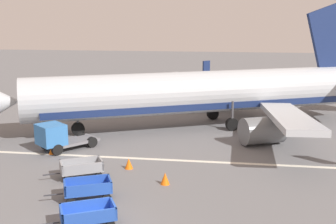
{
  "coord_description": "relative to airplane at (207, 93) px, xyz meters",
  "views": [
    {
      "loc": [
        5.92,
        -17.25,
        9.54
      ],
      "look_at": [
        1.4,
        13.25,
        2.8
      ],
      "focal_mm": 45.74,
      "sensor_mm": 36.0,
      "label": 1
    }
  ],
  "objects": [
    {
      "name": "baggage_cart_fourth_in_row",
      "position": [
        -5.42,
        -17.19,
        -2.45
      ],
      "size": [
        3.55,
        2.29,
        1.07
      ],
      "color": "#234CB2",
      "rests_on": "ground"
    },
    {
      "name": "traffic_cone_mid_apron",
      "position": [
        -4.35,
        -12.19,
        -2.71
      ],
      "size": [
        0.53,
        0.53,
        0.7
      ],
      "primitive_type": "cone",
      "color": "orange",
      "rests_on": "ground"
    },
    {
      "name": "baggage_cart_third_in_row",
      "position": [
        -4.36,
        -20.26,
        -2.45
      ],
      "size": [
        3.5,
        2.38,
        1.07
      ],
      "color": "#234CB2",
      "rests_on": "ground"
    },
    {
      "name": "apron_stripe",
      "position": [
        -3.88,
        -10.1,
        -3.05
      ],
      "size": [
        120.0,
        0.36,
        0.01
      ],
      "primitive_type": "cube",
      "color": "silver",
      "rests_on": "ground"
    },
    {
      "name": "service_truck_beside_carts",
      "position": [
        -10.41,
        -9.25,
        -1.95
      ],
      "size": [
        4.26,
        4.58,
        2.1
      ],
      "color": "slate",
      "rests_on": "ground"
    },
    {
      "name": "traffic_cone_by_carts",
      "position": [
        -1.61,
        -14.5,
        -2.7
      ],
      "size": [
        0.54,
        0.54,
        0.71
      ],
      "primitive_type": "cone",
      "color": "orange",
      "rests_on": "ground"
    },
    {
      "name": "traffic_cone_near_plane",
      "position": [
        -10.55,
        -10.04,
        -2.76
      ],
      "size": [
        0.45,
        0.45,
        0.59
      ],
      "primitive_type": "cone",
      "color": "orange",
      "rests_on": "ground"
    },
    {
      "name": "baggage_cart_far_end",
      "position": [
        -6.85,
        -14.17,
        -2.45
      ],
      "size": [
        3.47,
        2.42,
        1.07
      ],
      "color": "gray",
      "rests_on": "ground"
    },
    {
      "name": "airplane",
      "position": [
        0.0,
        0.0,
        0.0
      ],
      "size": [
        35.51,
        29.17,
        11.34
      ],
      "color": "#B2B7BC",
      "rests_on": "ground"
    }
  ]
}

